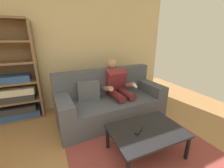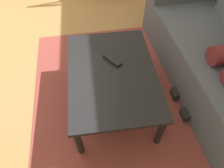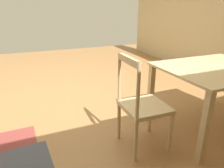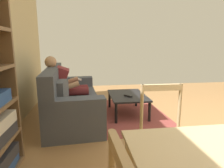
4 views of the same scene
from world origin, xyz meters
TOP-DOWN VIEW (x-y plane):
  - ground_plane at (0.00, 0.00)m, footprint 8.34×8.34m
  - dining_table at (-1.48, 1.27)m, footprint 1.19×0.95m
  - dining_chair_facing_couch at (-0.56, 1.27)m, footprint 0.43×0.43m

SIDE VIEW (x-z plane):
  - ground_plane at x=0.00m, z-range 0.00..0.00m
  - dining_chair_facing_couch at x=-0.56m, z-range -0.02..0.93m
  - dining_table at x=-1.48m, z-range 0.26..1.00m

